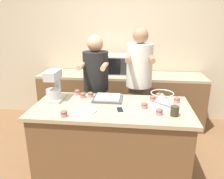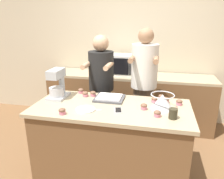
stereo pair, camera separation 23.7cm
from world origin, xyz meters
name	(u,v)px [view 1 (the left image)]	position (x,y,z in m)	size (l,w,h in m)	color
ground_plane	(112,174)	(0.00, 0.00, 0.00)	(16.00, 16.00, 0.00)	brown
back_wall	(123,45)	(0.00, 1.77, 1.35)	(10.00, 0.06, 2.70)	beige
island_counter	(112,142)	(0.00, 0.00, 0.45)	(1.72, 0.81, 0.89)	brown
back_counter	(121,99)	(0.00, 1.42, 0.45)	(2.80, 0.60, 0.90)	brown
person_left	(96,90)	(-0.30, 0.69, 0.84)	(0.36, 0.51, 1.60)	#232328
person_right	(139,88)	(0.30, 0.69, 0.89)	(0.36, 0.51, 1.70)	brown
stand_mixer	(54,87)	(-0.69, 0.13, 1.05)	(0.20, 0.30, 0.35)	#B2B7BC
mixing_bowl	(162,99)	(0.54, 0.05, 0.98)	(0.25, 0.25, 0.16)	#BCBCC1
baking_tray	(108,98)	(-0.07, 0.21, 0.91)	(0.34, 0.30, 0.04)	#4C4C51
microwave_oven	(113,64)	(-0.13, 1.42, 1.07)	(0.55, 0.33, 0.34)	silver
cell_phone	(120,110)	(0.10, -0.11, 0.90)	(0.10, 0.16, 0.01)	silver
drinking_glass	(175,111)	(0.64, -0.17, 0.94)	(0.08, 0.08, 0.10)	#332D1E
small_plate	(87,111)	(-0.24, -0.17, 0.90)	(0.20, 0.20, 0.02)	white
knife	(91,111)	(-0.20, -0.15, 0.89)	(0.22, 0.05, 0.01)	#BCBCC1
cupcake_0	(144,105)	(0.35, -0.01, 0.92)	(0.07, 0.07, 0.07)	#D17084
cupcake_1	(159,95)	(0.53, 0.32, 0.92)	(0.07, 0.07, 0.07)	#D17084
cupcake_2	(77,92)	(-0.47, 0.34, 0.92)	(0.07, 0.07, 0.07)	#D17084
cupcake_3	(177,100)	(0.73, 0.19, 0.92)	(0.07, 0.07, 0.07)	#D17084
cupcake_4	(91,94)	(-0.29, 0.27, 0.92)	(0.07, 0.07, 0.07)	#D17084
cupcake_5	(83,95)	(-0.38, 0.24, 0.92)	(0.07, 0.07, 0.07)	#D17084
cupcake_6	(64,113)	(-0.43, -0.31, 0.92)	(0.07, 0.07, 0.07)	#D17084
cupcake_7	(164,98)	(0.59, 0.24, 0.92)	(0.07, 0.07, 0.07)	#D17084
cupcake_8	(159,112)	(0.50, -0.16, 0.92)	(0.07, 0.07, 0.07)	#D17084
cupcake_9	(153,98)	(0.46, 0.22, 0.92)	(0.07, 0.07, 0.07)	#D17084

